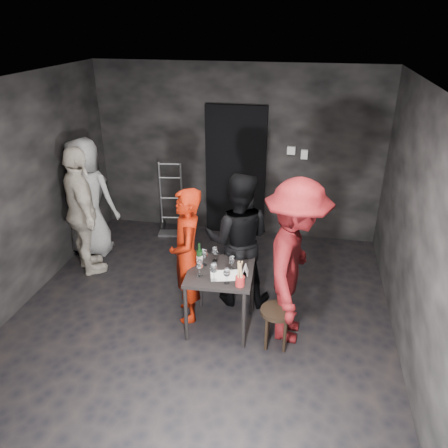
% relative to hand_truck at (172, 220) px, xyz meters
% --- Properties ---
extents(floor, '(4.50, 5.00, 0.02)m').
position_rel_hand_truck_xyz_m(floor, '(1.03, -2.21, -0.22)').
color(floor, black).
rests_on(floor, ground).
extents(ceiling, '(4.50, 5.00, 0.02)m').
position_rel_hand_truck_xyz_m(ceiling, '(1.03, -2.21, 2.48)').
color(ceiling, silver).
rests_on(ceiling, ground).
extents(wall_back, '(4.50, 0.04, 2.70)m').
position_rel_hand_truck_xyz_m(wall_back, '(1.03, 0.29, 1.13)').
color(wall_back, black).
rests_on(wall_back, ground).
extents(wall_front, '(4.50, 0.04, 2.70)m').
position_rel_hand_truck_xyz_m(wall_front, '(1.03, -4.71, 1.13)').
color(wall_front, black).
rests_on(wall_front, ground).
extents(wall_left, '(0.04, 5.00, 2.70)m').
position_rel_hand_truck_xyz_m(wall_left, '(-1.22, -2.21, 1.13)').
color(wall_left, black).
rests_on(wall_left, ground).
extents(wall_right, '(0.04, 5.00, 2.70)m').
position_rel_hand_truck_xyz_m(wall_right, '(3.28, -2.21, 1.13)').
color(wall_right, black).
rests_on(wall_right, ground).
extents(doorway, '(0.95, 0.10, 2.10)m').
position_rel_hand_truck_xyz_m(doorway, '(1.03, 0.23, 0.83)').
color(doorway, black).
rests_on(doorway, ground).
extents(wallbox_upper, '(0.12, 0.06, 0.12)m').
position_rel_hand_truck_xyz_m(wallbox_upper, '(1.88, 0.24, 1.23)').
color(wallbox_upper, '#B7B7B2').
rests_on(wallbox_upper, wall_back).
extents(wallbox_lower, '(0.10, 0.06, 0.14)m').
position_rel_hand_truck_xyz_m(wallbox_lower, '(2.08, 0.24, 1.18)').
color(wallbox_lower, '#B7B7B2').
rests_on(wallbox_lower, wall_back).
extents(hand_truck, '(0.40, 0.34, 1.20)m').
position_rel_hand_truck_xyz_m(hand_truck, '(0.00, 0.00, 0.00)').
color(hand_truck, '#B2B2B7').
rests_on(hand_truck, floor).
extents(tasting_table, '(0.72, 0.72, 0.75)m').
position_rel_hand_truck_xyz_m(tasting_table, '(1.29, -2.23, 0.43)').
color(tasting_table, black).
rests_on(tasting_table, floor).
extents(stool, '(0.37, 0.37, 0.47)m').
position_rel_hand_truck_xyz_m(stool, '(1.96, -2.44, 0.16)').
color(stool, black).
rests_on(stool, floor).
extents(server_red, '(0.62, 0.75, 1.77)m').
position_rel_hand_truck_xyz_m(server_red, '(0.88, -2.10, 0.67)').
color(server_red, '#8D1604').
rests_on(server_red, floor).
extents(woman_black, '(0.97, 0.58, 1.92)m').
position_rel_hand_truck_xyz_m(woman_black, '(1.39, -1.66, 0.74)').
color(woman_black, black).
rests_on(woman_black, floor).
extents(man_maroon, '(0.79, 1.54, 2.32)m').
position_rel_hand_truck_xyz_m(man_maroon, '(2.09, -2.22, 0.94)').
color(man_maroon, '#570E11').
rests_on(man_maroon, floor).
extents(bystander_cream, '(1.30, 1.36, 2.18)m').
position_rel_hand_truck_xyz_m(bystander_cream, '(-0.79, -1.39, 0.87)').
color(bystander_cream, beige).
rests_on(bystander_cream, floor).
extents(bystander_grey, '(1.06, 0.63, 2.10)m').
position_rel_hand_truck_xyz_m(bystander_grey, '(-0.97, -0.87, 0.83)').
color(bystander_grey, gray).
rests_on(bystander_grey, floor).
extents(tasting_mat, '(0.37, 0.29, 0.00)m').
position_rel_hand_truck_xyz_m(tasting_mat, '(1.37, -2.32, 0.53)').
color(tasting_mat, white).
rests_on(tasting_mat, tasting_table).
extents(wine_glass_a, '(0.10, 0.10, 0.21)m').
position_rel_hand_truck_xyz_m(wine_glass_a, '(1.10, -2.38, 0.64)').
color(wine_glass_a, white).
rests_on(wine_glass_a, tasting_table).
extents(wine_glass_b, '(0.08, 0.08, 0.22)m').
position_rel_hand_truck_xyz_m(wine_glass_b, '(1.09, -2.15, 0.64)').
color(wine_glass_b, white).
rests_on(wine_glass_b, tasting_table).
extents(wine_glass_c, '(0.09, 0.09, 0.19)m').
position_rel_hand_truck_xyz_m(wine_glass_c, '(1.19, -2.04, 0.63)').
color(wine_glass_c, white).
rests_on(wine_glass_c, tasting_table).
extents(wine_glass_d, '(0.11, 0.11, 0.22)m').
position_rel_hand_truck_xyz_m(wine_glass_d, '(1.27, -2.44, 0.64)').
color(wine_glass_d, white).
rests_on(wine_glass_d, tasting_table).
extents(wine_glass_e, '(0.09, 0.09, 0.20)m').
position_rel_hand_truck_xyz_m(wine_glass_e, '(1.41, -2.46, 0.63)').
color(wine_glass_e, white).
rests_on(wine_glass_e, tasting_table).
extents(wine_glass_f, '(0.08, 0.08, 0.18)m').
position_rel_hand_truck_xyz_m(wine_glass_f, '(1.41, -2.18, 0.62)').
color(wine_glass_f, white).
rests_on(wine_glass_f, tasting_table).
extents(wine_bottle, '(0.07, 0.07, 0.30)m').
position_rel_hand_truck_xyz_m(wine_bottle, '(1.05, -2.19, 0.64)').
color(wine_bottle, black).
rests_on(wine_bottle, tasting_table).
extents(breadstick_cup, '(0.10, 0.10, 0.31)m').
position_rel_hand_truck_xyz_m(breadstick_cup, '(1.55, -2.48, 0.67)').
color(breadstick_cup, maroon).
rests_on(breadstick_cup, tasting_table).
extents(reserved_card, '(0.09, 0.13, 0.09)m').
position_rel_hand_truck_xyz_m(reserved_card, '(1.56, -2.23, 0.58)').
color(reserved_card, white).
rests_on(reserved_card, tasting_table).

